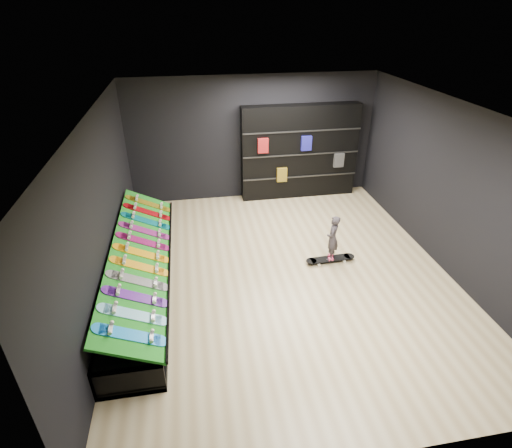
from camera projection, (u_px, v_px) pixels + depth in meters
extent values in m
cube|color=tan|center=(284.00, 274.00, 7.44)|extent=(6.00, 7.00, 0.01)
cube|color=white|center=(291.00, 111.00, 5.96)|extent=(6.00, 7.00, 0.01)
cube|color=black|center=(253.00, 139.00, 9.70)|extent=(6.00, 0.02, 3.00)
cube|color=black|center=(377.00, 366.00, 3.70)|extent=(6.00, 0.02, 3.00)
cube|color=black|center=(101.00, 216.00, 6.25)|extent=(0.02, 7.00, 3.00)
cube|color=black|center=(450.00, 189.00, 7.15)|extent=(0.02, 7.00, 3.00)
cube|color=#106A11|center=(141.00, 255.00, 6.71)|extent=(0.92, 4.50, 0.46)
cube|color=black|center=(299.00, 152.00, 9.89)|extent=(2.89, 0.34, 2.32)
imported|color=black|center=(332.00, 246.00, 7.59)|extent=(0.23, 0.25, 0.55)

